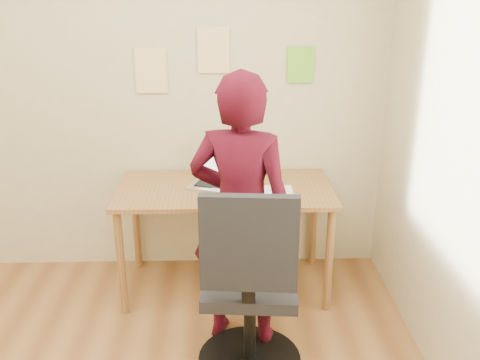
{
  "coord_description": "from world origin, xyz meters",
  "views": [
    {
      "loc": [
        0.64,
        -1.87,
        2.0
      ],
      "look_at": [
        0.72,
        0.95,
        0.95
      ],
      "focal_mm": 40.0,
      "sensor_mm": 36.0,
      "label": 1
    }
  ],
  "objects_px": {
    "office_chair": "(250,297)",
    "desk": "(225,200)",
    "person": "(241,214)",
    "laptop": "(220,176)",
    "phone": "(264,198)"
  },
  "relations": [
    {
      "from": "office_chair",
      "to": "desk",
      "type": "bearing_deg",
      "value": 102.61
    },
    {
      "from": "desk",
      "to": "office_chair",
      "type": "height_order",
      "value": "office_chair"
    },
    {
      "from": "person",
      "to": "laptop",
      "type": "bearing_deg",
      "value": -63.4
    },
    {
      "from": "office_chair",
      "to": "laptop",
      "type": "bearing_deg",
      "value": 104.02
    },
    {
      "from": "desk",
      "to": "person",
      "type": "xyz_separation_m",
      "value": [
        0.09,
        -0.56,
        0.14
      ]
    },
    {
      "from": "laptop",
      "to": "person",
      "type": "bearing_deg",
      "value": -60.4
    },
    {
      "from": "phone",
      "to": "office_chair",
      "type": "distance_m",
      "value": 0.74
    },
    {
      "from": "laptop",
      "to": "person",
      "type": "relative_size",
      "value": 0.27
    },
    {
      "from": "desk",
      "to": "laptop",
      "type": "distance_m",
      "value": 0.16
    },
    {
      "from": "desk",
      "to": "person",
      "type": "height_order",
      "value": "person"
    },
    {
      "from": "desk",
      "to": "laptop",
      "type": "xyz_separation_m",
      "value": [
        -0.03,
        0.06,
        0.14
      ]
    },
    {
      "from": "laptop",
      "to": "phone",
      "type": "relative_size",
      "value": 3.5
    },
    {
      "from": "phone",
      "to": "desk",
      "type": "bearing_deg",
      "value": 107.84
    },
    {
      "from": "laptop",
      "to": "office_chair",
      "type": "xyz_separation_m",
      "value": [
        0.16,
        -0.94,
        -0.32
      ]
    },
    {
      "from": "desk",
      "to": "person",
      "type": "distance_m",
      "value": 0.58
    }
  ]
}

